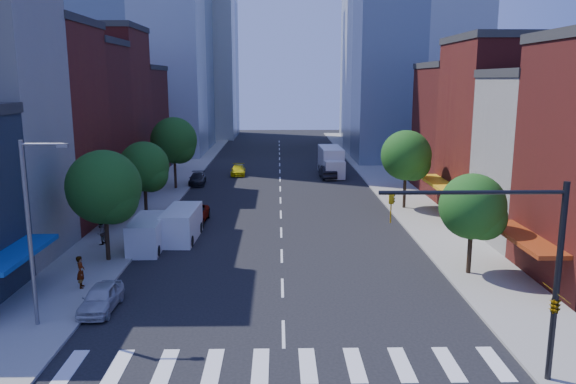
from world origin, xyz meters
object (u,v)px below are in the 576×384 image
at_px(parked_car_third, 191,215).
at_px(pedestrian_near, 81,272).
at_px(parked_car_second, 189,218).
at_px(cargo_van_far, 181,225).
at_px(parked_car_front, 101,298).
at_px(box_truck, 331,162).
at_px(cargo_van_near, 148,234).
at_px(taxi, 238,170).
at_px(pedestrian_far, 101,233).
at_px(traffic_car_oncoming, 328,172).
at_px(traffic_car_far, 331,157).
at_px(parked_car_rear, 197,179).

distance_m(parked_car_third, pedestrian_near, 15.47).
bearing_deg(parked_car_second, cargo_van_far, -82.91).
distance_m(parked_car_front, box_truck, 45.20).
relative_size(parked_car_second, cargo_van_far, 0.81).
bearing_deg(parked_car_third, cargo_van_near, -105.00).
height_order(parked_car_second, pedestrian_near, pedestrian_near).
height_order(parked_car_front, taxi, parked_car_front).
relative_size(parked_car_front, pedestrian_near, 2.12).
height_order(cargo_van_near, pedestrian_far, cargo_van_near).
xyz_separation_m(parked_car_second, taxi, (2.22, 25.39, -0.12)).
bearing_deg(traffic_car_oncoming, traffic_car_far, -99.75).
relative_size(taxi, traffic_car_oncoming, 0.90).
distance_m(cargo_van_near, traffic_car_oncoming, 32.81).
xyz_separation_m(parked_car_front, parked_car_second, (2.00, 16.84, 0.08)).
distance_m(traffic_car_far, pedestrian_near, 54.69).
distance_m(parked_car_rear, traffic_car_oncoming, 15.83).
bearing_deg(parked_car_second, parked_car_rear, 103.18).
relative_size(cargo_van_near, pedestrian_far, 3.15).
height_order(parked_car_front, cargo_van_near, cargo_van_near).
height_order(cargo_van_near, traffic_car_oncoming, cargo_van_near).
distance_m(cargo_van_far, traffic_car_far, 43.74).
xyz_separation_m(parked_car_rear, box_truck, (15.98, 6.46, 0.98)).
bearing_deg(cargo_van_far, traffic_car_far, 71.75).
relative_size(parked_car_rear, cargo_van_far, 0.79).
relative_size(parked_car_rear, pedestrian_far, 2.65).
relative_size(parked_car_second, box_truck, 0.53).
xyz_separation_m(parked_car_rear, cargo_van_far, (2.00, -22.70, 0.53)).
distance_m(traffic_car_oncoming, box_truck, 2.72).
height_order(traffic_car_oncoming, traffic_car_far, traffic_car_oncoming).
relative_size(parked_car_second, taxi, 1.05).
xyz_separation_m(traffic_car_far, box_truck, (-1.04, -11.91, 0.99)).
bearing_deg(taxi, cargo_van_near, -99.39).
xyz_separation_m(parked_car_second, box_truck, (13.98, 25.42, 0.88)).
bearing_deg(taxi, traffic_car_far, 41.26).
bearing_deg(pedestrian_near, parked_car_front, -157.80).
distance_m(taxi, traffic_car_oncoming, 11.38).
relative_size(taxi, pedestrian_near, 2.32).
relative_size(pedestrian_near, pedestrian_far, 1.11).
height_order(parked_car_third, pedestrian_far, pedestrian_far).
height_order(cargo_van_far, traffic_car_oncoming, cargo_van_far).
height_order(parked_car_third, cargo_van_near, cargo_van_near).
bearing_deg(parked_car_front, parked_car_second, 84.09).
bearing_deg(cargo_van_near, parked_car_third, 72.63).
height_order(parked_car_front, box_truck, box_truck).
xyz_separation_m(parked_car_rear, pedestrian_far, (-3.54, -24.30, 0.34)).
bearing_deg(parked_car_third, traffic_car_oncoming, 59.37).
xyz_separation_m(parked_car_second, parked_car_third, (0.00, 1.01, 0.01)).
bearing_deg(traffic_car_far, pedestrian_near, 71.93).
distance_m(cargo_van_far, pedestrian_far, 5.77).
bearing_deg(traffic_car_far, cargo_van_near, 70.91).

